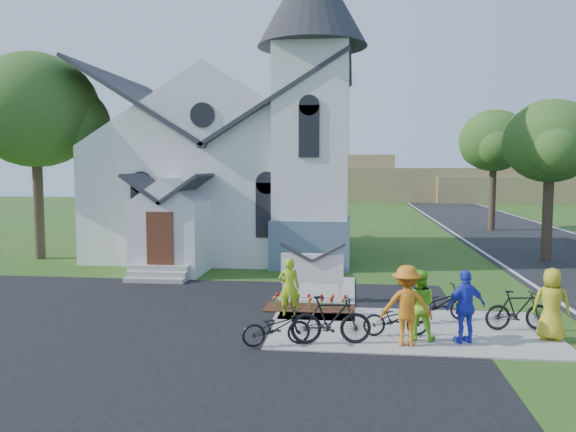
# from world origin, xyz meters

# --- Properties ---
(ground) EXTENTS (120.00, 120.00, 0.00)m
(ground) POSITION_xyz_m (0.00, 0.00, 0.00)
(ground) COLOR #2F5017
(ground) RESTS_ON ground
(parking_lot) EXTENTS (20.00, 16.00, 0.02)m
(parking_lot) POSITION_xyz_m (-7.00, -2.00, 0.01)
(parking_lot) COLOR black
(parking_lot) RESTS_ON ground
(road) EXTENTS (8.00, 90.00, 0.02)m
(road) POSITION_xyz_m (10.00, 15.00, 0.01)
(road) COLOR black
(road) RESTS_ON ground
(sidewalk) EXTENTS (7.00, 4.00, 0.05)m
(sidewalk) POSITION_xyz_m (1.50, 0.50, 0.03)
(sidewalk) COLOR gray
(sidewalk) RESTS_ON ground
(church) EXTENTS (12.35, 12.00, 13.00)m
(church) POSITION_xyz_m (-5.48, 12.48, 5.25)
(church) COLOR white
(church) RESTS_ON ground
(church_sign) EXTENTS (2.20, 0.40, 1.70)m
(church_sign) POSITION_xyz_m (-1.20, 3.20, 1.03)
(church_sign) COLOR gray
(church_sign) RESTS_ON ground
(flower_bed) EXTENTS (2.60, 1.10, 0.07)m
(flower_bed) POSITION_xyz_m (-1.20, 2.30, 0.04)
(flower_bed) COLOR #351E0E
(flower_bed) RESTS_ON ground
(tree_lot_corner) EXTENTS (5.60, 5.60, 9.15)m
(tree_lot_corner) POSITION_xyz_m (-14.00, 10.00, 6.60)
(tree_lot_corner) COLOR #3B2C20
(tree_lot_corner) RESTS_ON ground
(tree_road_near) EXTENTS (4.00, 4.00, 7.05)m
(tree_road_near) POSITION_xyz_m (8.50, 12.00, 5.21)
(tree_road_near) COLOR #3B2C20
(tree_road_near) RESTS_ON ground
(tree_road_mid) EXTENTS (4.40, 4.40, 7.80)m
(tree_road_mid) POSITION_xyz_m (9.00, 24.00, 5.78)
(tree_road_mid) COLOR #3B2C20
(tree_road_mid) RESTS_ON ground
(distant_hills) EXTENTS (61.00, 10.00, 5.60)m
(distant_hills) POSITION_xyz_m (3.36, 56.33, 2.17)
(distant_hills) COLOR olive
(distant_hills) RESTS_ON ground
(cyclist_0) EXTENTS (0.61, 0.42, 1.60)m
(cyclist_0) POSITION_xyz_m (-1.70, 1.37, 0.85)
(cyclist_0) COLOR #94BB16
(cyclist_0) RESTS_ON sidewalk
(bike_0) EXTENTS (1.69, 1.10, 0.84)m
(bike_0) POSITION_xyz_m (-1.70, -1.20, 0.47)
(bike_0) COLOR black
(bike_0) RESTS_ON sidewalk
(cyclist_1) EXTENTS (0.90, 0.75, 1.67)m
(cyclist_1) POSITION_xyz_m (1.59, -0.35, 0.88)
(cyclist_1) COLOR #7FE02A
(cyclist_1) RESTS_ON sidewalk
(bike_1) EXTENTS (1.93, 0.79, 1.12)m
(bike_1) POSITION_xyz_m (-0.47, -0.95, 0.61)
(bike_1) COLOR black
(bike_1) RESTS_ON sidewalk
(cyclist_2) EXTENTS (1.08, 0.76, 1.71)m
(cyclist_2) POSITION_xyz_m (2.63, -0.50, 0.90)
(cyclist_2) COLOR blue
(cyclist_2) RESTS_ON sidewalk
(bike_2) EXTENTS (1.67, 0.81, 0.84)m
(bike_2) POSITION_xyz_m (1.07, -0.14, 0.47)
(bike_2) COLOR black
(bike_2) RESTS_ON sidewalk
(cyclist_3) EXTENTS (1.21, 0.71, 1.85)m
(cyclist_3) POSITION_xyz_m (1.25, -0.82, 0.97)
(cyclist_3) COLOR orange
(cyclist_3) RESTS_ON sidewalk
(bike_3) EXTENTS (1.73, 0.72, 1.01)m
(bike_3) POSITION_xyz_m (4.15, 0.69, 0.55)
(bike_3) COLOR black
(bike_3) RESTS_ON sidewalk
(cyclist_4) EXTENTS (0.93, 0.71, 1.71)m
(cyclist_4) POSITION_xyz_m (4.70, -0.01, 0.91)
(cyclist_4) COLOR gold
(cyclist_4) RESTS_ON sidewalk
(bike_4) EXTENTS (1.93, 1.32, 0.96)m
(bike_4) POSITION_xyz_m (2.33, 1.28, 0.53)
(bike_4) COLOR black
(bike_4) RESTS_ON sidewalk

